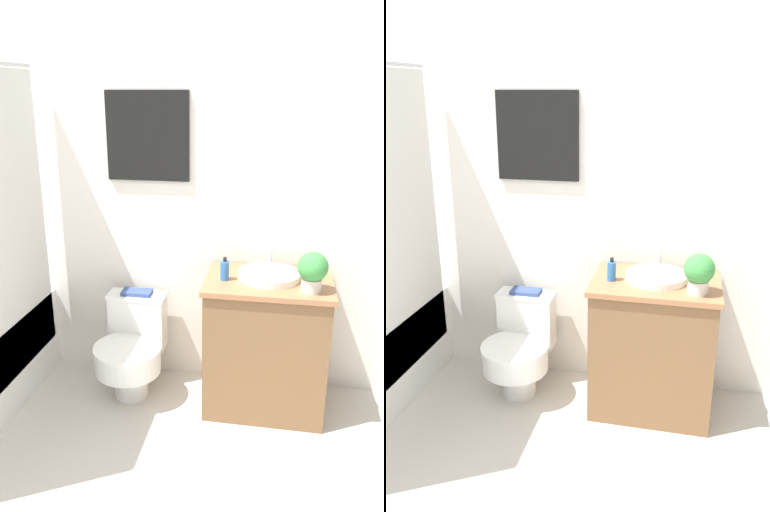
% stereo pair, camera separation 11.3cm
% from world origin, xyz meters
% --- Properties ---
extents(wall_back, '(3.42, 0.07, 2.50)m').
position_xyz_m(wall_back, '(0.00, 1.97, 1.26)').
color(wall_back, white).
rests_on(wall_back, ground_plane).
extents(toilet, '(0.41, 0.53, 0.61)m').
position_xyz_m(toilet, '(0.03, 1.67, 0.31)').
color(toilet, white).
rests_on(toilet, ground_plane).
extents(vanity, '(0.72, 0.51, 0.82)m').
position_xyz_m(vanity, '(0.85, 1.68, 0.41)').
color(vanity, brown).
rests_on(vanity, ground_plane).
extents(sink, '(0.35, 0.38, 0.13)m').
position_xyz_m(sink, '(0.85, 1.70, 0.84)').
color(sink, white).
rests_on(sink, vanity).
extents(soap_bottle, '(0.05, 0.05, 0.14)m').
position_xyz_m(soap_bottle, '(0.60, 1.63, 0.87)').
color(soap_bottle, '#2D6BB2').
rests_on(soap_bottle, vanity).
extents(potted_plant, '(0.16, 0.16, 0.22)m').
position_xyz_m(potted_plant, '(1.07, 1.54, 0.94)').
color(potted_plant, beige).
rests_on(potted_plant, vanity).
extents(book_on_tank, '(0.19, 0.11, 0.02)m').
position_xyz_m(book_on_tank, '(0.03, 1.82, 0.62)').
color(book_on_tank, '#33477F').
rests_on(book_on_tank, toilet).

